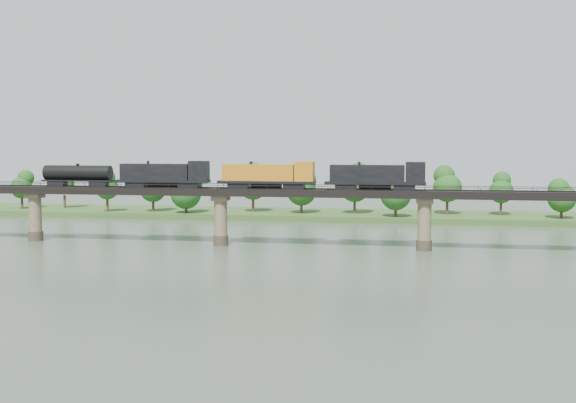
# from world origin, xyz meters

# --- Properties ---
(ground) EXTENTS (400.00, 400.00, 0.00)m
(ground) POSITION_xyz_m (0.00, 0.00, 0.00)
(ground) COLOR #374536
(ground) RESTS_ON ground
(far_bank) EXTENTS (300.00, 24.00, 1.60)m
(far_bank) POSITION_xyz_m (0.00, 85.00, 0.80)
(far_bank) COLOR #2D4E1F
(far_bank) RESTS_ON ground
(bridge) EXTENTS (236.00, 30.00, 11.50)m
(bridge) POSITION_xyz_m (0.00, 30.00, 5.46)
(bridge) COLOR #473A2D
(bridge) RESTS_ON ground
(bridge_superstructure) EXTENTS (220.00, 4.90, 0.75)m
(bridge_superstructure) POSITION_xyz_m (0.00, 30.00, 11.79)
(bridge_superstructure) COLOR black
(bridge_superstructure) RESTS_ON bridge
(far_treeline) EXTENTS (289.06, 17.54, 13.60)m
(far_treeline) POSITION_xyz_m (-8.21, 80.52, 8.83)
(far_treeline) COLOR #382619
(far_treeline) RESTS_ON far_bank
(freight_train) EXTENTS (78.06, 3.04, 5.37)m
(freight_train) POSITION_xyz_m (2.37, 30.00, 14.07)
(freight_train) COLOR black
(freight_train) RESTS_ON bridge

